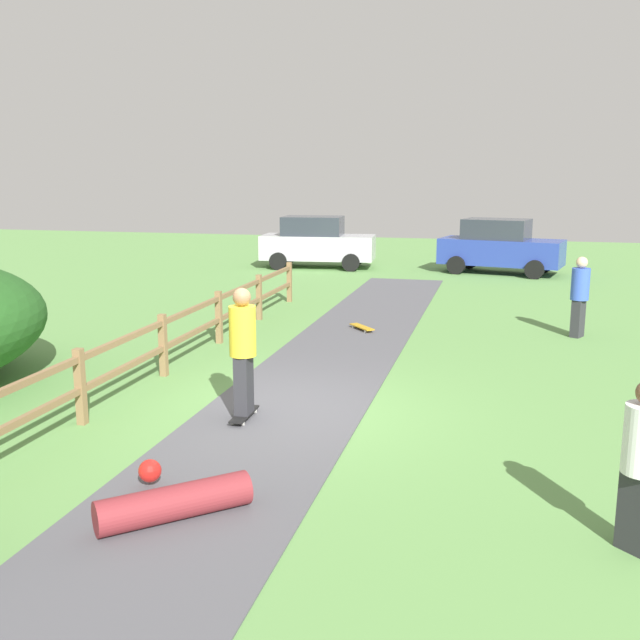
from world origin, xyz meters
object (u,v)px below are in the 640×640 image
(skater_fallen, at_px, (173,500))
(parked_car_silver, at_px, (317,242))
(skater_riding, at_px, (243,346))
(parked_car_blue, at_px, (500,246))
(bystander_blue, at_px, (580,293))
(skateboard_loose, at_px, (362,327))

(skater_fallen, distance_m, parked_car_silver, 20.33)
(skater_riding, relative_size, parked_car_blue, 0.43)
(parked_car_silver, bearing_deg, skater_fallen, -79.75)
(skater_fallen, distance_m, parked_car_blue, 20.25)
(bystander_blue, bearing_deg, skater_fallen, -115.96)
(bystander_blue, bearing_deg, parked_car_blue, 99.80)
(skater_riding, relative_size, bystander_blue, 1.09)
(skateboard_loose, xyz_separation_m, bystander_blue, (4.65, 0.54, 0.88))
(parked_car_blue, bearing_deg, skateboard_loose, -105.26)
(skater_riding, height_order, skateboard_loose, skater_riding)
(skater_riding, height_order, parked_car_blue, skater_riding)
(parked_car_silver, relative_size, parked_car_blue, 0.97)
(skateboard_loose, height_order, bystander_blue, bystander_blue)
(parked_car_silver, bearing_deg, bystander_blue, -50.10)
(parked_car_blue, bearing_deg, skater_riding, -101.33)
(skater_riding, bearing_deg, parked_car_silver, 100.97)
(skater_riding, xyz_separation_m, skateboard_loose, (0.50, 6.34, -1.00))
(bystander_blue, bearing_deg, parked_car_silver, 129.90)
(skateboard_loose, relative_size, parked_car_silver, 0.17)
(skater_fallen, height_order, skateboard_loose, skater_fallen)
(skateboard_loose, xyz_separation_m, parked_car_blue, (2.90, 10.64, 0.87))
(skater_fallen, xyz_separation_m, parked_car_silver, (-3.61, 19.99, 0.76))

